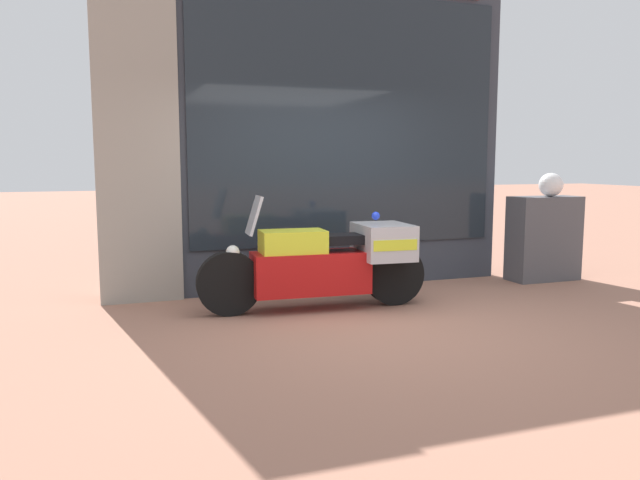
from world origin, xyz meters
TOP-DOWN VIEW (x-y plane):
  - ground_plane at (0.00, 0.00)m, footprint 60.00×60.00m
  - shop_building at (-0.39, 2.00)m, footprint 5.10×0.55m
  - window_display at (0.38, 2.03)m, footprint 3.74×0.30m
  - paramedic_motorcycle at (-0.22, 0.77)m, footprint 2.49×0.74m
  - utility_cabinet at (3.03, 1.35)m, footprint 0.94×0.42m
  - white_helmet at (3.07, 1.30)m, footprint 0.31×0.31m

SIDE VIEW (x-z plane):
  - ground_plane at x=0.00m, z-range 0.00..0.00m
  - window_display at x=0.38m, z-range -0.54..1.50m
  - paramedic_motorcycle at x=-0.22m, z-range -0.08..1.14m
  - utility_cabinet at x=3.03m, z-range 0.00..1.11m
  - white_helmet at x=3.07m, z-range 1.11..1.42m
  - shop_building at x=-0.39m, z-range 0.01..4.03m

